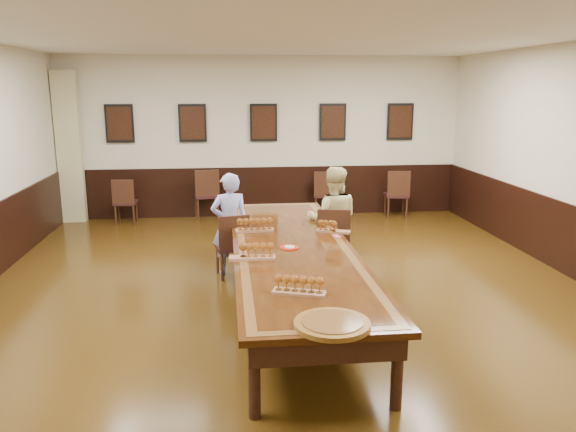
{
  "coord_description": "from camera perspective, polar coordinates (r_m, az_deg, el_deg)",
  "views": [
    {
      "loc": [
        -0.76,
        -6.35,
        2.58
      ],
      "look_at": [
        0.0,
        0.5,
        1.0
      ],
      "focal_mm": 35.0,
      "sensor_mm": 36.0,
      "label": 1
    }
  ],
  "objects": [
    {
      "name": "floor",
      "position": [
        6.9,
        0.46,
        -9.14
      ],
      "size": [
        8.0,
        10.0,
        0.02
      ],
      "primitive_type": "cube",
      "color": "black",
      "rests_on": "ground"
    },
    {
      "name": "ceiling",
      "position": [
        6.42,
        0.52,
        18.54
      ],
      "size": [
        8.0,
        10.0,
        0.02
      ],
      "primitive_type": "cube",
      "color": "white",
      "rests_on": "floor"
    },
    {
      "name": "wall_back",
      "position": [
        11.43,
        -2.51,
        7.99
      ],
      "size": [
        8.0,
        0.02,
        3.2
      ],
      "primitive_type": "cube",
      "color": "beige",
      "rests_on": "floor"
    },
    {
      "name": "chair_man",
      "position": [
        7.83,
        -5.74,
        -2.91
      ],
      "size": [
        0.5,
        0.54,
        0.91
      ],
      "primitive_type": null,
      "rotation": [
        0.0,
        0.0,
        3.33
      ],
      "color": "black",
      "rests_on": "floor"
    },
    {
      "name": "chair_woman",
      "position": [
        7.94,
        4.58,
        -2.45
      ],
      "size": [
        0.52,
        0.56,
        0.97
      ],
      "primitive_type": null,
      "rotation": [
        0.0,
        0.0,
        2.98
      ],
      "color": "black",
      "rests_on": "floor"
    },
    {
      "name": "spare_chair_a",
      "position": [
        11.29,
        -16.19,
        1.49
      ],
      "size": [
        0.42,
        0.45,
        0.88
      ],
      "primitive_type": null,
      "rotation": [
        0.0,
        0.0,
        3.13
      ],
      "color": "black",
      "rests_on": "floor"
    },
    {
      "name": "spare_chair_b",
      "position": [
        11.35,
        -8.32,
        2.26
      ],
      "size": [
        0.55,
        0.59,
        1.01
      ],
      "primitive_type": null,
      "rotation": [
        0.0,
        0.0,
        3.3
      ],
      "color": "black",
      "rests_on": "floor"
    },
    {
      "name": "spare_chair_c",
      "position": [
        11.49,
        3.74,
        2.32
      ],
      "size": [
        0.51,
        0.54,
        0.94
      ],
      "primitive_type": null,
      "rotation": [
        0.0,
        0.0,
        3.0
      ],
      "color": "black",
      "rests_on": "floor"
    },
    {
      "name": "spare_chair_d",
      "position": [
        11.6,
        10.95,
        2.27
      ],
      "size": [
        0.5,
        0.54,
        0.97
      ],
      "primitive_type": null,
      "rotation": [
        0.0,
        0.0,
        3.04
      ],
      "color": "black",
      "rests_on": "floor"
    },
    {
      "name": "person_man",
      "position": [
        7.86,
        -5.93,
        -0.83
      ],
      "size": [
        0.58,
        0.44,
        1.45
      ],
      "primitive_type": "imported",
      "rotation": [
        0.0,
        0.0,
        3.33
      ],
      "color": "#4F5CC7",
      "rests_on": "floor"
    },
    {
      "name": "person_woman",
      "position": [
        7.97,
        4.59,
        -0.36
      ],
      "size": [
        0.83,
        0.69,
        1.51
      ],
      "primitive_type": "imported",
      "rotation": [
        0.0,
        0.0,
        2.98
      ],
      "color": "beige",
      "rests_on": "floor"
    },
    {
      "name": "pink_phone",
      "position": [
        7.08,
        4.97,
        -2.07
      ],
      "size": [
        0.1,
        0.15,
        0.01
      ],
      "primitive_type": "cube",
      "rotation": [
        0.0,
        0.0,
        0.27
      ],
      "color": "#F8529B",
      "rests_on": "conference_table"
    },
    {
      "name": "curtain",
      "position": [
        11.62,
        -21.34,
        6.46
      ],
      "size": [
        0.45,
        0.18,
        2.9
      ],
      "primitive_type": "cube",
      "color": "tan",
      "rests_on": "floor"
    },
    {
      "name": "wainscoting",
      "position": [
        6.72,
        0.47,
        -5.11
      ],
      "size": [
        8.0,
        10.0,
        1.0
      ],
      "color": "black",
      "rests_on": "floor"
    },
    {
      "name": "conference_table",
      "position": [
        6.69,
        0.47,
        -4.2
      ],
      "size": [
        1.4,
        5.0,
        0.76
      ],
      "color": "black",
      "rests_on": "floor"
    },
    {
      "name": "posters",
      "position": [
        11.33,
        -2.5,
        9.47
      ],
      "size": [
        6.14,
        0.04,
        0.74
      ],
      "color": "black",
      "rests_on": "wall_back"
    },
    {
      "name": "flight_a",
      "position": [
        7.29,
        -3.4,
        -0.95
      ],
      "size": [
        0.5,
        0.17,
        0.19
      ],
      "color": "#8E5A3B",
      "rests_on": "conference_table"
    },
    {
      "name": "flight_b",
      "position": [
        7.26,
        4.37,
        -1.11
      ],
      "size": [
        0.45,
        0.27,
        0.16
      ],
      "color": "#8E5A3B",
      "rests_on": "conference_table"
    },
    {
      "name": "flight_c",
      "position": [
        6.13,
        -3.52,
        -3.64
      ],
      "size": [
        0.51,
        0.18,
        0.19
      ],
      "color": "#8E5A3B",
      "rests_on": "conference_table"
    },
    {
      "name": "flight_d",
      "position": [
        5.11,
        1.12,
        -7.09
      ],
      "size": [
        0.51,
        0.3,
        0.18
      ],
      "color": "#8E5A3B",
      "rests_on": "conference_table"
    },
    {
      "name": "red_plate_grp",
      "position": [
        6.53,
        0.16,
        -3.25
      ],
      "size": [
        0.22,
        0.22,
        0.03
      ],
      "color": "red",
      "rests_on": "conference_table"
    },
    {
      "name": "carved_platter",
      "position": [
        4.49,
        4.5,
        -10.87
      ],
      "size": [
        0.7,
        0.7,
        0.05
      ],
      "color": "brown",
      "rests_on": "conference_table"
    }
  ]
}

